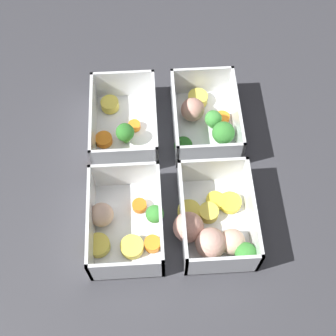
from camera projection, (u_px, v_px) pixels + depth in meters
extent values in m
plane|color=#38383D|center=(168.00, 175.00, 0.80)|extent=(4.00, 4.00, 0.00)
cube|color=white|center=(215.00, 223.00, 0.76)|extent=(0.17, 0.11, 0.00)
cube|color=white|center=(252.00, 213.00, 0.73)|extent=(0.17, 0.01, 0.07)
cube|color=white|center=(182.00, 217.00, 0.73)|extent=(0.17, 0.00, 0.07)
cube|color=white|center=(223.00, 265.00, 0.69)|extent=(0.01, 0.11, 0.07)
cube|color=white|center=(212.00, 170.00, 0.77)|extent=(0.01, 0.11, 0.07)
sphere|color=#D19E8C|center=(211.00, 243.00, 0.71)|extent=(0.07, 0.07, 0.05)
cylinder|color=yellow|center=(230.00, 203.00, 0.77)|extent=(0.04, 0.04, 0.01)
cylinder|color=#DBC647|center=(209.00, 213.00, 0.75)|extent=(0.04, 0.04, 0.02)
cylinder|color=#DBC647|center=(189.00, 211.00, 0.76)|extent=(0.05, 0.05, 0.01)
sphere|color=beige|center=(232.00, 241.00, 0.72)|extent=(0.06, 0.06, 0.04)
sphere|color=tan|center=(188.00, 227.00, 0.73)|extent=(0.06, 0.06, 0.05)
cylinder|color=yellow|center=(215.00, 201.00, 0.77)|extent=(0.04, 0.04, 0.01)
cylinder|color=#49883F|center=(244.00, 257.00, 0.72)|extent=(0.01, 0.01, 0.01)
sphere|color=#388433|center=(246.00, 253.00, 0.70)|extent=(0.03, 0.03, 0.03)
cube|color=white|center=(204.00, 127.00, 0.85)|extent=(0.17, 0.11, 0.00)
cube|color=white|center=(236.00, 115.00, 0.82)|extent=(0.17, 0.01, 0.07)
cube|color=white|center=(175.00, 118.00, 0.82)|extent=(0.17, 0.00, 0.07)
cube|color=white|center=(210.00, 156.00, 0.78)|extent=(0.01, 0.11, 0.07)
cube|color=white|center=(201.00, 81.00, 0.86)|extent=(0.01, 0.11, 0.07)
sphere|color=tan|center=(193.00, 110.00, 0.84)|extent=(0.06, 0.06, 0.04)
cylinder|color=orange|center=(222.00, 118.00, 0.85)|extent=(0.03, 0.03, 0.01)
cylinder|color=#DBC647|center=(198.00, 99.00, 0.87)|extent=(0.05, 0.05, 0.02)
cylinder|color=#407A37|center=(183.00, 151.00, 0.81)|extent=(0.01, 0.01, 0.01)
sphere|color=#2D7228|center=(183.00, 145.00, 0.80)|extent=(0.03, 0.03, 0.03)
cylinder|color=#519448|center=(212.00, 124.00, 0.84)|extent=(0.01, 0.01, 0.01)
sphere|color=#42933D|center=(213.00, 119.00, 0.83)|extent=(0.03, 0.03, 0.03)
cylinder|color=#49883F|center=(222.00, 139.00, 0.82)|extent=(0.01, 0.01, 0.01)
sphere|color=#388433|center=(223.00, 133.00, 0.81)|extent=(0.04, 0.04, 0.04)
cube|color=white|center=(127.00, 228.00, 0.75)|extent=(0.17, 0.11, 0.00)
cube|color=white|center=(161.00, 218.00, 0.73)|extent=(0.17, 0.00, 0.07)
cube|color=white|center=(91.00, 222.00, 0.72)|extent=(0.17, 0.01, 0.07)
cube|color=white|center=(126.00, 271.00, 0.69)|extent=(0.01, 0.11, 0.07)
cube|color=white|center=(125.00, 174.00, 0.76)|extent=(0.01, 0.11, 0.07)
cylinder|color=#49883F|center=(155.00, 218.00, 0.75)|extent=(0.01, 0.01, 0.01)
sphere|color=#388433|center=(155.00, 214.00, 0.74)|extent=(0.03, 0.03, 0.03)
cylinder|color=#DBC647|center=(132.00, 247.00, 0.73)|extent=(0.05, 0.05, 0.01)
cylinder|color=orange|center=(139.00, 206.00, 0.76)|extent=(0.03, 0.03, 0.01)
cylinder|color=#DBC647|center=(98.00, 245.00, 0.73)|extent=(0.05, 0.05, 0.01)
sphere|color=beige|center=(102.00, 215.00, 0.74)|extent=(0.05, 0.05, 0.04)
cylinder|color=orange|center=(152.00, 244.00, 0.73)|extent=(0.03, 0.03, 0.02)
cube|color=white|center=(126.00, 130.00, 0.84)|extent=(0.17, 0.11, 0.00)
cube|color=white|center=(155.00, 119.00, 0.82)|extent=(0.17, 0.00, 0.07)
cube|color=white|center=(93.00, 122.00, 0.82)|extent=(0.17, 0.01, 0.07)
cube|color=white|center=(125.00, 160.00, 0.78)|extent=(0.01, 0.11, 0.07)
cube|color=white|center=(124.00, 84.00, 0.86)|extent=(0.01, 0.11, 0.07)
cylinder|color=orange|center=(134.00, 126.00, 0.84)|extent=(0.03, 0.03, 0.01)
cylinder|color=orange|center=(99.00, 162.00, 0.80)|extent=(0.03, 0.03, 0.01)
cylinder|color=orange|center=(104.00, 140.00, 0.82)|extent=(0.03, 0.03, 0.01)
cylinder|color=yellow|center=(133.00, 159.00, 0.81)|extent=(0.05, 0.05, 0.01)
cylinder|color=#407A37|center=(126.00, 138.00, 0.82)|extent=(0.01, 0.01, 0.01)
sphere|color=#2D7228|center=(125.00, 132.00, 0.81)|extent=(0.03, 0.03, 0.03)
cylinder|color=#DBC647|center=(110.00, 105.00, 0.86)|extent=(0.04, 0.04, 0.02)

